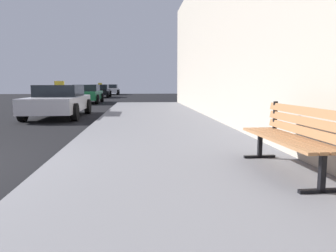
{
  "coord_description": "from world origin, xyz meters",
  "views": [
    {
      "loc": [
        3.39,
        -4.68,
        1.3
      ],
      "look_at": [
        3.97,
        1.71,
        0.47
      ],
      "focal_mm": 34.3,
      "sensor_mm": 36.0,
      "label": 1
    }
  ],
  "objects_px": {
    "car_silver": "(59,101)",
    "car_black": "(100,91)",
    "car_white": "(111,89)",
    "car_green": "(86,94)",
    "bench": "(293,133)"
  },
  "relations": [
    {
      "from": "car_black",
      "to": "car_white",
      "type": "xyz_separation_m",
      "value": [
        0.31,
        8.48,
        -0.0
      ]
    },
    {
      "from": "car_silver",
      "to": "car_white",
      "type": "relative_size",
      "value": 1.14
    },
    {
      "from": "bench",
      "to": "car_black",
      "type": "height_order",
      "value": "car_black"
    },
    {
      "from": "car_black",
      "to": "car_white",
      "type": "relative_size",
      "value": 1.09
    },
    {
      "from": "bench",
      "to": "car_white",
      "type": "bearing_deg",
      "value": 96.98
    },
    {
      "from": "car_silver",
      "to": "car_black",
      "type": "relative_size",
      "value": 1.04
    },
    {
      "from": "car_green",
      "to": "car_black",
      "type": "bearing_deg",
      "value": -88.69
    },
    {
      "from": "car_green",
      "to": "car_white",
      "type": "xyz_separation_m",
      "value": [
        0.09,
        18.18,
        -0.0
      ]
    },
    {
      "from": "car_white",
      "to": "car_black",
      "type": "bearing_deg",
      "value": 87.91
    },
    {
      "from": "car_green",
      "to": "car_black",
      "type": "height_order",
      "value": "car_black"
    },
    {
      "from": "bench",
      "to": "car_black",
      "type": "relative_size",
      "value": 0.43
    },
    {
      "from": "car_silver",
      "to": "car_green",
      "type": "bearing_deg",
      "value": -87.23
    },
    {
      "from": "car_silver",
      "to": "car_black",
      "type": "distance_m",
      "value": 19.32
    },
    {
      "from": "car_green",
      "to": "car_white",
      "type": "height_order",
      "value": "same"
    },
    {
      "from": "car_green",
      "to": "car_black",
      "type": "xyz_separation_m",
      "value": [
        -0.22,
        9.71,
        0.0
      ]
    }
  ]
}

